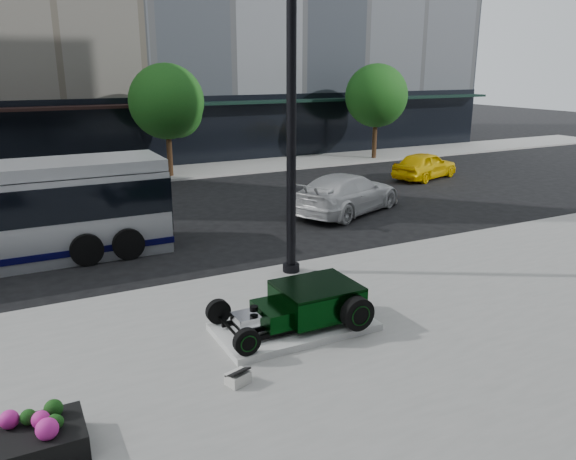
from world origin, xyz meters
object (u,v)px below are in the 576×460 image
hot_rod (308,302)px  white_sedan (347,193)px  lamppost (291,129)px  flower_planter (11,447)px  yellow_taxi (425,165)px

hot_rod → white_sedan: 10.69m
lamppost → flower_planter: bearing=-144.7°
white_sedan → flower_planter: bearing=105.5°
hot_rod → white_sedan: size_ratio=0.59×
white_sedan → lamppost: bearing=110.7°
hot_rod → lamppost: 4.86m
hot_rod → flower_planter: hot_rod is taller
hot_rod → yellow_taxi: (13.97, 12.55, 0.01)m
flower_planter → yellow_taxi: yellow_taxi is taller
lamppost → white_sedan: bearing=44.9°
lamppost → yellow_taxi: (12.68, 9.29, -3.35)m
flower_planter → white_sedan: (12.47, 10.34, 0.43)m
hot_rod → yellow_taxi: 18.78m
yellow_taxi → hot_rod: bearing=114.1°
lamppost → yellow_taxi: 16.07m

